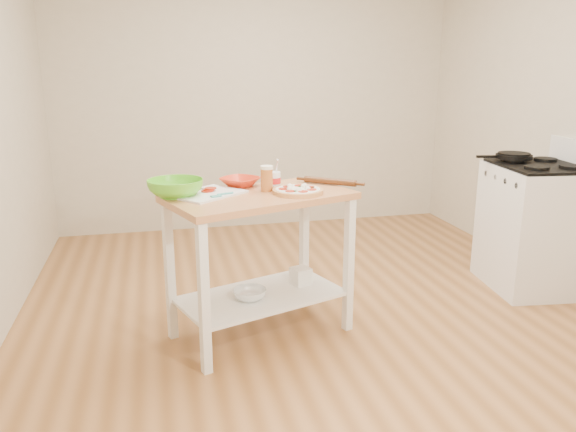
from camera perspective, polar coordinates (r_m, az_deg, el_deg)
The scene contains 15 objects.
room_shell at distance 3.59m, azimuth 3.34°, elevation 10.49°, with size 4.04×4.54×2.74m.
prep_island at distance 3.38m, azimuth -2.84°, elevation -1.98°, with size 1.20×0.90×0.90m.
gas_stove at distance 4.57m, azimuth 23.72°, elevation -0.97°, with size 0.68×0.77×1.11m.
skillet at distance 4.55m, azimuth 21.89°, elevation 5.64°, with size 0.41×0.26×0.03m.
pizza at distance 3.33m, azimuth 1.02°, elevation 2.61°, with size 0.30×0.30×0.05m.
cutting_board at distance 3.32m, azimuth -8.32°, elevation 2.29°, with size 0.50×0.48×0.04m.
spatula at distance 3.24m, azimuth -6.83°, elevation 2.15°, with size 0.14×0.09×0.01m.
knife at distance 3.34m, azimuth -10.90°, elevation 2.40°, with size 0.25×0.15×0.01m.
orange_bowl at distance 3.54m, azimuth -4.89°, elevation 3.49°, with size 0.23×0.23×0.06m, color red.
green_bowl at distance 3.30m, azimuth -11.36°, elevation 2.80°, with size 0.32×0.32×0.10m, color #5AC123.
beer_pint at distance 3.37m, azimuth -2.17°, elevation 3.84°, with size 0.08×0.08×0.15m.
yogurt_tub at distance 3.45m, azimuth -1.46°, elevation 3.66°, with size 0.09×0.09×0.18m.
rolling_pin at distance 3.57m, azimuth 4.28°, elevation 3.49°, with size 0.04×0.04×0.35m, color #542D13.
shelf_glass_bowl at distance 3.44m, azimuth -3.90°, elevation -7.94°, with size 0.20×0.20×0.06m, color silver.
shelf_bin at distance 3.65m, azimuth 1.30°, elevation -6.12°, with size 0.11×0.11×0.11m, color white.
Camera 1 is at (-1.03, -3.43, 1.63)m, focal length 35.00 mm.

